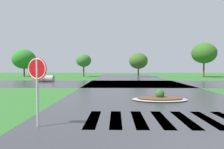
% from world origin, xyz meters
% --- Properties ---
extents(asphalt_roadway, '(11.43, 80.00, 0.01)m').
position_xyz_m(asphalt_roadway, '(0.00, 10.00, 0.00)').
color(asphalt_roadway, '#35353A').
rests_on(asphalt_roadway, ground).
extents(asphalt_cross_road, '(90.00, 10.28, 0.01)m').
position_xyz_m(asphalt_cross_road, '(0.00, 20.16, 0.00)').
color(asphalt_cross_road, '#35353A').
rests_on(asphalt_cross_road, ground).
extents(crosswalk_stripes, '(6.75, 2.80, 0.01)m').
position_xyz_m(crosswalk_stripes, '(-0.00, 3.58, 0.00)').
color(crosswalk_stripes, white).
rests_on(crosswalk_stripes, ground).
extents(stop_sign, '(0.73, 0.26, 2.38)m').
position_xyz_m(stop_sign, '(-4.93, 2.51, 1.77)').
color(stop_sign, '#B2B5BA').
rests_on(stop_sign, ground).
extents(median_island, '(3.37, 1.98, 0.68)m').
position_xyz_m(median_island, '(0.44, 8.14, 0.13)').
color(median_island, '#9E9B93').
rests_on(median_island, ground).
extents(drainage_pipe_stack, '(2.42, 1.15, 0.86)m').
position_xyz_m(drainage_pipe_stack, '(-11.66, 22.67, 0.43)').
color(drainage_pipe_stack, '#9E9B93').
rests_on(drainage_pipe_stack, ground).
extents(background_treeline, '(49.53, 6.43, 6.44)m').
position_xyz_m(background_treeline, '(1.88, 35.32, 3.75)').
color(background_treeline, '#4C3823').
rests_on(background_treeline, ground).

